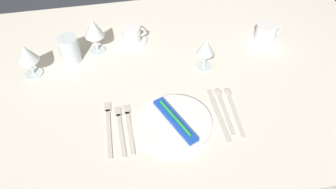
% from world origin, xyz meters
% --- Properties ---
extents(ground_plane, '(6.00, 6.00, 0.00)m').
position_xyz_m(ground_plane, '(0.00, 0.00, 0.00)').
color(ground_plane, '#383D47').
extents(dining_table, '(1.80, 1.11, 0.74)m').
position_xyz_m(dining_table, '(0.00, 0.00, 0.66)').
color(dining_table, silver).
rests_on(dining_table, ground).
extents(dinner_plate, '(0.24, 0.24, 0.02)m').
position_xyz_m(dinner_plate, '(-0.03, -0.25, 0.75)').
color(dinner_plate, white).
rests_on(dinner_plate, dining_table).
extents(toothbrush_package, '(0.11, 0.21, 0.02)m').
position_xyz_m(toothbrush_package, '(-0.03, -0.25, 0.77)').
color(toothbrush_package, blue).
rests_on(toothbrush_package, dinner_plate).
extents(fork_outer, '(0.02, 0.20, 0.00)m').
position_xyz_m(fork_outer, '(-0.18, -0.23, 0.74)').
color(fork_outer, beige).
rests_on(fork_outer, dining_table).
extents(fork_inner, '(0.02, 0.20, 0.00)m').
position_xyz_m(fork_inner, '(-0.21, -0.23, 0.74)').
color(fork_inner, beige).
rests_on(fork_inner, dining_table).
extents(fork_salad, '(0.02, 0.23, 0.00)m').
position_xyz_m(fork_salad, '(-0.25, -0.22, 0.74)').
color(fork_salad, beige).
rests_on(fork_salad, dining_table).
extents(dinner_knife, '(0.02, 0.24, 0.00)m').
position_xyz_m(dinner_knife, '(0.12, -0.24, 0.74)').
color(dinner_knife, beige).
rests_on(dinner_knife, dining_table).
extents(spoon_soup, '(0.03, 0.21, 0.01)m').
position_xyz_m(spoon_soup, '(0.15, -0.20, 0.74)').
color(spoon_soup, beige).
rests_on(spoon_soup, dining_table).
extents(spoon_dessert, '(0.03, 0.22, 0.01)m').
position_xyz_m(spoon_dessert, '(0.18, -0.21, 0.74)').
color(spoon_dessert, beige).
rests_on(spoon_dessert, dining_table).
extents(saucer_left, '(0.12, 0.12, 0.01)m').
position_xyz_m(saucer_left, '(-0.12, 0.22, 0.74)').
color(saucer_left, white).
rests_on(saucer_left, dining_table).
extents(coffee_cup_left, '(0.10, 0.07, 0.06)m').
position_xyz_m(coffee_cup_left, '(-0.12, 0.22, 0.78)').
color(coffee_cup_left, white).
rests_on(coffee_cup_left, saucer_left).
extents(saucer_right, '(0.14, 0.14, 0.01)m').
position_xyz_m(saucer_right, '(0.43, 0.12, 0.74)').
color(saucer_right, white).
rests_on(saucer_right, dining_table).
extents(coffee_cup_right, '(0.11, 0.09, 0.07)m').
position_xyz_m(coffee_cup_right, '(0.43, 0.12, 0.78)').
color(coffee_cup_right, white).
rests_on(coffee_cup_right, saucer_right).
extents(wine_glass_centre, '(0.06, 0.06, 0.13)m').
position_xyz_m(wine_glass_centre, '(0.13, 0.01, 0.83)').
color(wine_glass_centre, silver).
rests_on(wine_glass_centre, dining_table).
extents(wine_glass_left, '(0.08, 0.08, 0.13)m').
position_xyz_m(wine_glass_left, '(-0.51, 0.09, 0.83)').
color(wine_glass_left, silver).
rests_on(wine_glass_left, dining_table).
extents(wine_glass_right, '(0.08, 0.08, 0.15)m').
position_xyz_m(wine_glass_right, '(-0.26, 0.19, 0.85)').
color(wine_glass_right, silver).
rests_on(wine_glass_right, dining_table).
extents(drink_tumbler, '(0.08, 0.08, 0.11)m').
position_xyz_m(drink_tumbler, '(-0.37, 0.15, 0.79)').
color(drink_tumbler, silver).
rests_on(drink_tumbler, dining_table).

